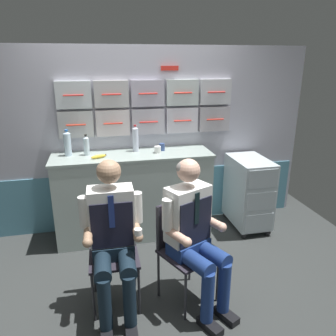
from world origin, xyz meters
name	(u,v)px	position (x,y,z in m)	size (l,w,h in m)	color
ground	(159,293)	(0.00, 0.00, -0.02)	(4.80, 4.80, 0.04)	#2F3232
galley_bulkhead	(138,140)	(0.01, 1.37, 1.08)	(4.20, 0.14, 2.15)	#B5B3C3
galley_counter	(134,195)	(-0.08, 1.09, 0.50)	(1.78, 0.53, 0.99)	#A2B2AB
service_trolley	(248,191)	(1.30, 0.97, 0.47)	(0.40, 0.65, 0.88)	black
folding_chair_left	(113,242)	(-0.38, 0.04, 0.54)	(0.41, 0.41, 0.86)	#2D2D33
crew_member_left	(113,233)	(-0.39, -0.12, 0.71)	(0.50, 0.61, 1.28)	black
folding_chair_right	(181,240)	(0.19, -0.05, 0.54)	(0.53, 0.53, 0.86)	#2D2D33
crew_member_right	(194,230)	(0.25, -0.20, 0.70)	(0.56, 0.68, 1.27)	black
water_bottle_tall	(135,139)	(-0.03, 1.20, 1.14)	(0.07, 0.07, 0.30)	silver
sparkling_bottle_green	(86,145)	(-0.57, 1.16, 1.10)	(0.06, 0.06, 0.23)	silver
water_bottle_clear	(67,143)	(-0.77, 1.18, 1.13)	(0.08, 0.08, 0.29)	silver
espresso_cup_small	(158,149)	(0.20, 1.08, 1.03)	(0.07, 0.07, 0.08)	white
paper_cup_tan	(162,147)	(0.27, 1.16, 1.04)	(0.06, 0.06, 0.08)	navy
snack_banana	(99,156)	(-0.45, 1.00, 1.01)	(0.17, 0.10, 0.04)	yellow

